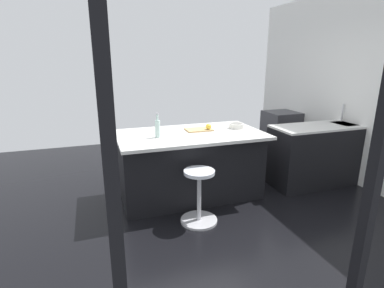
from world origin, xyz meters
TOP-DOWN VIEW (x-y plane):
  - ground_plane at (0.00, 0.00)m, footprint 6.80×6.80m
  - window_panel_rear at (-0.00, 2.52)m, footprint 5.23×0.12m
  - interior_partition_left at (-2.62, 0.00)m, footprint 0.12×5.04m
  - sink_cabinet at (-2.27, -0.02)m, footprint 2.03×0.60m
  - oven_range at (-2.27, -1.38)m, footprint 0.60×0.61m
  - kitchen_island at (0.02, -0.22)m, footprint 1.95×1.11m
  - stool_by_window at (0.15, 0.51)m, footprint 0.44×0.44m
  - cutting_board at (-0.14, -0.29)m, footprint 0.36×0.24m
  - apple_yellow at (-0.26, -0.23)m, footprint 0.08×0.08m
  - water_bottle at (0.49, -0.09)m, footprint 0.06×0.06m
  - fruit_bowl at (-0.69, -0.25)m, footprint 0.20×0.20m

SIDE VIEW (x-z plane):
  - ground_plane at x=0.00m, z-range 0.00..0.00m
  - stool_by_window at x=0.15m, z-range -0.02..0.63m
  - oven_range at x=-2.27m, z-range 0.00..0.89m
  - kitchen_island at x=0.02m, z-range 0.00..0.93m
  - sink_cabinet at x=-2.27m, z-range -0.13..1.07m
  - cutting_board at x=-0.14m, z-range 0.92..0.94m
  - fruit_bowl at x=-0.69m, z-range 0.93..1.00m
  - apple_yellow at x=-0.26m, z-range 0.94..1.02m
  - water_bottle at x=0.49m, z-range 0.89..1.20m
  - interior_partition_left at x=-2.62m, z-range 0.00..2.93m
  - window_panel_rear at x=0.00m, z-range 0.09..3.03m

